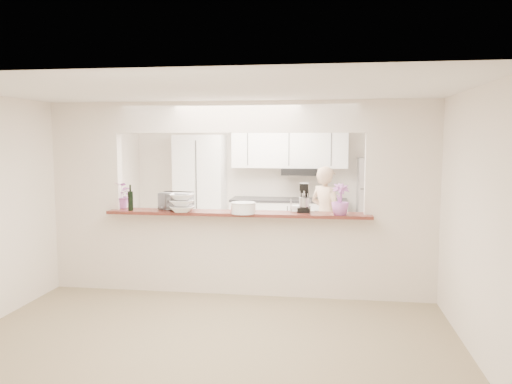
% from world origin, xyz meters
% --- Properties ---
extents(floor, '(6.00, 6.00, 0.00)m').
position_xyz_m(floor, '(0.00, 0.00, 0.00)').
color(floor, gray).
rests_on(floor, ground).
extents(tile_overlay, '(5.00, 2.90, 0.01)m').
position_xyz_m(tile_overlay, '(0.00, 1.55, 0.01)').
color(tile_overlay, beige).
rests_on(tile_overlay, floor).
extents(partition, '(5.00, 0.15, 2.50)m').
position_xyz_m(partition, '(0.00, 0.00, 1.48)').
color(partition, silver).
rests_on(partition, floor).
extents(bar_counter, '(3.40, 0.38, 1.09)m').
position_xyz_m(bar_counter, '(0.00, -0.00, 0.58)').
color(bar_counter, silver).
rests_on(bar_counter, floor).
extents(kitchen_cabinets, '(3.15, 0.62, 2.25)m').
position_xyz_m(kitchen_cabinets, '(-0.19, 2.72, 0.97)').
color(kitchen_cabinets, white).
rests_on(kitchen_cabinets, floor).
extents(refrigerator, '(0.75, 0.70, 1.70)m').
position_xyz_m(refrigerator, '(2.05, 2.65, 0.85)').
color(refrigerator, '#A8A8AD').
rests_on(refrigerator, floor).
extents(flower_left, '(0.38, 0.35, 0.36)m').
position_xyz_m(flower_left, '(-1.60, 0.05, 1.27)').
color(flower_left, '#DC74CF').
rests_on(flower_left, bar_counter).
extents(wine_bottle_a, '(0.06, 0.06, 0.32)m').
position_xyz_m(wine_bottle_a, '(-1.40, -0.15, 1.22)').
color(wine_bottle_a, black).
rests_on(wine_bottle_a, bar_counter).
extents(wine_bottle_b, '(0.07, 0.07, 0.34)m').
position_xyz_m(wine_bottle_b, '(-1.40, -0.15, 1.22)').
color(wine_bottle_b, black).
rests_on(wine_bottle_b, bar_counter).
extents(toaster_oven, '(0.44, 0.32, 0.23)m').
position_xyz_m(toaster_oven, '(-0.85, 0.05, 1.20)').
color(toaster_oven, '#ABAAAF').
rests_on(toaster_oven, bar_counter).
extents(serving_bowls, '(0.34, 0.34, 0.23)m').
position_xyz_m(serving_bowls, '(-0.70, -0.17, 1.20)').
color(serving_bowls, white).
rests_on(serving_bowls, bar_counter).
extents(plate_stack_a, '(0.31, 0.31, 0.14)m').
position_xyz_m(plate_stack_a, '(0.10, -0.19, 1.16)').
color(plate_stack_a, white).
rests_on(plate_stack_a, bar_counter).
extents(plate_stack_b, '(0.26, 0.26, 0.09)m').
position_xyz_m(plate_stack_b, '(0.10, 0.00, 1.14)').
color(plate_stack_b, white).
rests_on(plate_stack_b, bar_counter).
extents(red_bowl, '(0.17, 0.17, 0.08)m').
position_xyz_m(red_bowl, '(-0.01, -0.03, 1.13)').
color(red_bowl, maroon).
rests_on(red_bowl, bar_counter).
extents(tan_bowl, '(0.14, 0.14, 0.07)m').
position_xyz_m(tan_bowl, '(0.05, -0.03, 1.12)').
color(tan_bowl, beige).
rests_on(tan_bowl, bar_counter).
extents(utensil_caddy, '(0.28, 0.19, 0.24)m').
position_xyz_m(utensil_caddy, '(0.80, 0.05, 1.19)').
color(utensil_caddy, silver).
rests_on(utensil_caddy, bar_counter).
extents(stand_mixer, '(0.16, 0.26, 0.37)m').
position_xyz_m(stand_mixer, '(0.85, 0.06, 1.26)').
color(stand_mixer, black).
rests_on(stand_mixer, bar_counter).
extents(flower_right, '(0.26, 0.26, 0.39)m').
position_xyz_m(flower_right, '(1.30, -0.15, 1.28)').
color(flower_right, '#AD68C2').
rests_on(flower_right, bar_counter).
extents(person, '(0.69, 0.66, 1.59)m').
position_xyz_m(person, '(1.12, 1.67, 0.79)').
color(person, tan).
rests_on(person, floor).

